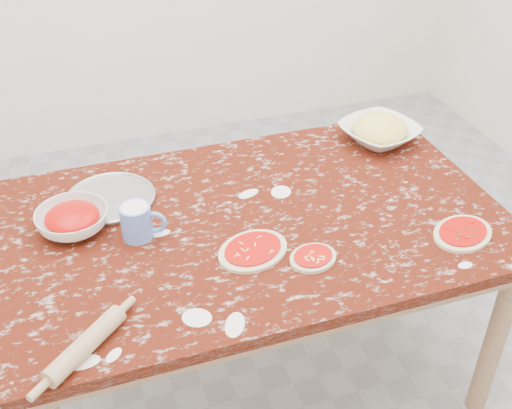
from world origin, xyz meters
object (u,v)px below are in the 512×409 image
object	(u,v)px
cheese_bowl	(379,133)
pizza_tray	(111,199)
worktable	(256,237)
rolling_pin	(85,345)
sauce_bowl	(73,221)
flour_mug	(138,221)

from	to	relation	value
cheese_bowl	pizza_tray	bearing A→B (deg)	-176.21
worktable	rolling_pin	world-z (taller)	rolling_pin
rolling_pin	worktable	bearing A→B (deg)	34.49
pizza_tray	rolling_pin	distance (m)	0.67
pizza_tray	sauce_bowl	distance (m)	0.19
pizza_tray	rolling_pin	size ratio (longest dim) A/B	1.15
worktable	rolling_pin	size ratio (longest dim) A/B	6.21
sauce_bowl	rolling_pin	bearing A→B (deg)	-92.29
cheese_bowl	sauce_bowl	bearing A→B (deg)	-170.51
sauce_bowl	rolling_pin	xyz separation A→B (m)	(-0.02, -0.53, -0.01)
sauce_bowl	rolling_pin	size ratio (longest dim) A/B	0.88
worktable	pizza_tray	bearing A→B (deg)	150.14
worktable	sauce_bowl	distance (m)	0.59
sauce_bowl	cheese_bowl	bearing A→B (deg)	9.49
flour_mug	rolling_pin	size ratio (longest dim) A/B	0.55
worktable	rolling_pin	xyz separation A→B (m)	(-0.59, -0.40, 0.11)
sauce_bowl	cheese_bowl	xyz separation A→B (m)	(1.18, 0.20, -0.00)
pizza_tray	flour_mug	world-z (taller)	flour_mug
pizza_tray	flour_mug	xyz separation A→B (m)	(0.06, -0.23, 0.05)
rolling_pin	pizza_tray	bearing A→B (deg)	76.75
sauce_bowl	flour_mug	size ratio (longest dim) A/B	1.62
cheese_bowl	rolling_pin	distance (m)	1.40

